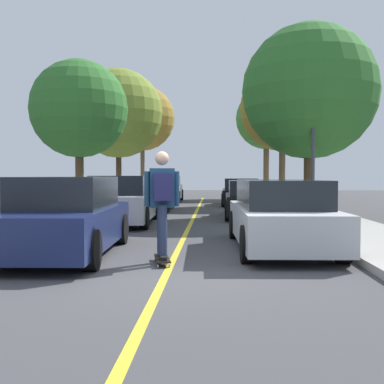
{
  "coord_description": "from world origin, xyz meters",
  "views": [
    {
      "loc": [
        0.71,
        -7.04,
        1.47
      ],
      "look_at": [
        -0.05,
        9.28,
        0.89
      ],
      "focal_mm": 44.67,
      "sensor_mm": 36.0,
      "label": 1
    }
  ],
  "objects_px": {
    "skateboard": "(162,259)",
    "street_tree_left_near": "(118,114)",
    "street_tree_left_far": "(142,118)",
    "street_tree_left_nearest": "(79,109)",
    "skateboarder": "(162,198)",
    "parked_car_left_near": "(123,200)",
    "parked_car_right_nearest": "(280,215)",
    "street_tree_right_far": "(266,119)",
    "parked_car_right_near": "(252,199)",
    "street_tree_right_nearest": "(310,92)",
    "parked_car_left_nearest": "(66,218)",
    "streetlamp": "(313,123)",
    "parked_car_left_farthest": "(165,189)",
    "parked_car_right_far": "(241,192)",
    "parked_car_left_far": "(149,194)",
    "street_tree_right_near": "(282,109)"
  },
  "relations": [
    {
      "from": "street_tree_right_near",
      "to": "parked_car_left_nearest",
      "type": "bearing_deg",
      "value": -112.44
    },
    {
      "from": "street_tree_left_nearest",
      "to": "skateboarder",
      "type": "distance_m",
      "value": 9.85
    },
    {
      "from": "parked_car_right_far",
      "to": "street_tree_right_nearest",
      "type": "height_order",
      "value": "street_tree_right_nearest"
    },
    {
      "from": "street_tree_left_near",
      "to": "street_tree_right_nearest",
      "type": "height_order",
      "value": "street_tree_left_near"
    },
    {
      "from": "street_tree_left_nearest",
      "to": "street_tree_right_near",
      "type": "xyz_separation_m",
      "value": [
        7.98,
        6.73,
        0.89
      ]
    },
    {
      "from": "parked_car_right_nearest",
      "to": "parked_car_left_near",
      "type": "bearing_deg",
      "value": 130.82
    },
    {
      "from": "street_tree_left_far",
      "to": "streetlamp",
      "type": "distance_m",
      "value": 18.16
    },
    {
      "from": "street_tree_left_near",
      "to": "street_tree_left_far",
      "type": "xyz_separation_m",
      "value": [
        0.0,
        7.87,
        0.69
      ]
    },
    {
      "from": "parked_car_left_nearest",
      "to": "parked_car_left_farthest",
      "type": "xyz_separation_m",
      "value": [
        0.0,
        17.74,
        0.03
      ]
    },
    {
      "from": "skateboard",
      "to": "street_tree_left_near",
      "type": "bearing_deg",
      "value": 103.9
    },
    {
      "from": "parked_car_left_near",
      "to": "skateboarder",
      "type": "xyz_separation_m",
      "value": [
        1.87,
        -6.4,
        0.39
      ]
    },
    {
      "from": "street_tree_left_nearest",
      "to": "street_tree_left_near",
      "type": "bearing_deg",
      "value": 90.0
    },
    {
      "from": "parked_car_right_near",
      "to": "street_tree_left_far",
      "type": "distance_m",
      "value": 16.54
    },
    {
      "from": "street_tree_left_far",
      "to": "skateboarder",
      "type": "bearing_deg",
      "value": -80.67
    },
    {
      "from": "parked_car_left_farthest",
      "to": "street_tree_left_far",
      "type": "relative_size",
      "value": 0.6
    },
    {
      "from": "parked_car_left_nearest",
      "to": "parked_car_right_nearest",
      "type": "relative_size",
      "value": 0.96
    },
    {
      "from": "streetlamp",
      "to": "parked_car_right_near",
      "type": "bearing_deg",
      "value": 138.25
    },
    {
      "from": "parked_car_right_far",
      "to": "skateboard",
      "type": "relative_size",
      "value": 4.85
    },
    {
      "from": "skateboarder",
      "to": "street_tree_left_near",
      "type": "bearing_deg",
      "value": 103.89
    },
    {
      "from": "skateboard",
      "to": "parked_car_left_farthest",
      "type": "bearing_deg",
      "value": 95.75
    },
    {
      "from": "parked_car_right_nearest",
      "to": "street_tree_left_far",
      "type": "distance_m",
      "value": 22.97
    },
    {
      "from": "street_tree_left_far",
      "to": "parked_car_right_far",
      "type": "bearing_deg",
      "value": -52.38
    },
    {
      "from": "parked_car_left_far",
      "to": "parked_car_right_far",
      "type": "height_order",
      "value": "parked_car_left_far"
    },
    {
      "from": "street_tree_left_near",
      "to": "skateboarder",
      "type": "distance_m",
      "value": 16.38
    },
    {
      "from": "street_tree_left_nearest",
      "to": "skateboarder",
      "type": "relative_size",
      "value": 3.03
    },
    {
      "from": "parked_car_left_near",
      "to": "parked_car_left_nearest",
      "type": "bearing_deg",
      "value": -90.01
    },
    {
      "from": "street_tree_left_nearest",
      "to": "street_tree_right_nearest",
      "type": "distance_m",
      "value": 8.01
    },
    {
      "from": "street_tree_left_far",
      "to": "street_tree_right_nearest",
      "type": "distance_m",
      "value": 16.61
    },
    {
      "from": "parked_car_left_near",
      "to": "street_tree_left_nearest",
      "type": "xyz_separation_m",
      "value": [
        -1.97,
        2.27,
        3.06
      ]
    },
    {
      "from": "parked_car_left_nearest",
      "to": "parked_car_right_near",
      "type": "xyz_separation_m",
      "value": [
        4.04,
        7.87,
        -0.05
      ]
    },
    {
      "from": "parked_car_left_nearest",
      "to": "parked_car_right_far",
      "type": "xyz_separation_m",
      "value": [
        4.04,
        14.78,
        -0.03
      ]
    },
    {
      "from": "parked_car_right_nearest",
      "to": "street_tree_right_far",
      "type": "bearing_deg",
      "value": 84.56
    },
    {
      "from": "parked_car_left_nearest",
      "to": "street_tree_left_nearest",
      "type": "xyz_separation_m",
      "value": [
        -1.97,
        7.83,
        3.08
      ]
    },
    {
      "from": "parked_car_right_near",
      "to": "street_tree_left_far",
      "type": "bearing_deg",
      "value": 112.21
    },
    {
      "from": "parked_car_left_near",
      "to": "street_tree_left_near",
      "type": "height_order",
      "value": "street_tree_left_near"
    },
    {
      "from": "street_tree_right_near",
      "to": "street_tree_left_near",
      "type": "bearing_deg",
      "value": 178.88
    },
    {
      "from": "street_tree_left_nearest",
      "to": "street_tree_left_far",
      "type": "bearing_deg",
      "value": 90.0
    },
    {
      "from": "parked_car_right_far",
      "to": "street_tree_right_nearest",
      "type": "xyz_separation_m",
      "value": [
        1.97,
        -6.74,
        3.69
      ]
    },
    {
      "from": "street_tree_right_far",
      "to": "street_tree_left_far",
      "type": "bearing_deg",
      "value": 172.91
    },
    {
      "from": "parked_car_right_near",
      "to": "street_tree_right_nearest",
      "type": "height_order",
      "value": "street_tree_right_nearest"
    },
    {
      "from": "parked_car_left_farthest",
      "to": "skateboarder",
      "type": "height_order",
      "value": "skateboarder"
    },
    {
      "from": "street_tree_left_nearest",
      "to": "street_tree_right_near",
      "type": "distance_m",
      "value": 10.48
    },
    {
      "from": "parked_car_left_farthest",
      "to": "parked_car_left_far",
      "type": "bearing_deg",
      "value": -90.0
    },
    {
      "from": "street_tree_right_nearest",
      "to": "parked_car_left_far",
      "type": "bearing_deg",
      "value": 152.06
    },
    {
      "from": "street_tree_right_nearest",
      "to": "streetlamp",
      "type": "xyz_separation_m",
      "value": [
        -0.22,
        -1.74,
        -1.25
      ]
    },
    {
      "from": "parked_car_left_far",
      "to": "parked_car_right_far",
      "type": "distance_m",
      "value": 5.38
    },
    {
      "from": "parked_car_left_nearest",
      "to": "skateboard",
      "type": "bearing_deg",
      "value": -23.44
    },
    {
      "from": "parked_car_left_far",
      "to": "parked_car_right_far",
      "type": "xyz_separation_m",
      "value": [
        4.04,
        3.55,
        -0.04
      ]
    },
    {
      "from": "parked_car_right_near",
      "to": "streetlamp",
      "type": "height_order",
      "value": "streetlamp"
    },
    {
      "from": "parked_car_left_farthest",
      "to": "street_tree_right_nearest",
      "type": "height_order",
      "value": "street_tree_right_nearest"
    }
  ]
}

